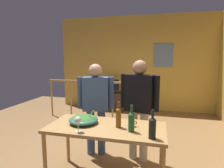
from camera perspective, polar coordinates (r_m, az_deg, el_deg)
ground_plane at (r=3.26m, az=-0.57°, el=-21.90°), size 8.02×8.02×0.00m
back_wall at (r=5.86m, az=7.06°, el=6.29°), size 4.84×0.10×2.89m
framed_picture at (r=5.75m, az=15.53°, el=8.51°), size 0.55×0.03×0.68m
stair_railing at (r=4.81m, az=-1.52°, el=-3.49°), size 2.45×0.10×1.08m
tv_console at (r=5.81m, az=-0.54°, el=-5.37°), size 0.90×0.40×0.54m
flat_screen_tv at (r=5.68m, az=-0.63°, el=-0.34°), size 0.56×0.12×0.42m
serving_table at (r=2.46m, az=-1.85°, el=-14.48°), size 1.50×0.69×0.76m
salad_bowl at (r=2.54m, az=-8.78°, el=-10.67°), size 0.39×0.39×0.20m
wine_glass at (r=2.25m, az=-10.47°, el=-11.15°), size 0.08×0.08×0.19m
wine_bottle_green at (r=2.24m, az=5.99°, el=-11.28°), size 0.08×0.08×0.32m
wine_bottle_dark at (r=2.09m, az=12.33°, el=-12.81°), size 0.08×0.08×0.33m
wine_bottle_amber at (r=2.35m, az=2.01°, el=-10.07°), size 0.07×0.07×0.33m
mug_red at (r=2.43m, az=6.04°, el=-11.79°), size 0.11×0.08×0.09m
person_standing_left at (r=3.07m, az=-5.03°, el=-5.61°), size 0.58×0.31×1.53m
person_standing_right at (r=2.92m, az=8.36°, el=-5.51°), size 0.61×0.32×1.60m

